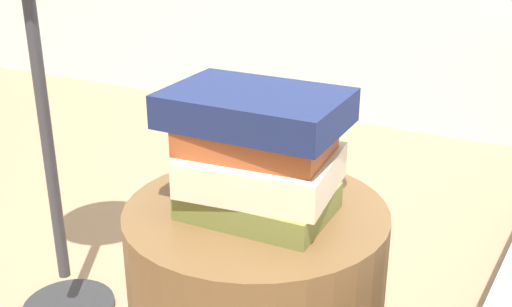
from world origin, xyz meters
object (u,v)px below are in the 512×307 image
at_px(book_rust, 253,140).
at_px(book_cream, 262,170).
at_px(book_olive, 259,201).
at_px(book_navy, 255,108).

bearing_deg(book_rust, book_cream, 2.42).
xyz_separation_m(book_olive, book_cream, (0.00, 0.01, 0.05)).
xyz_separation_m(book_cream, book_navy, (-0.02, 0.01, 0.10)).
xyz_separation_m(book_olive, book_navy, (-0.02, 0.02, 0.16)).
bearing_deg(book_olive, book_rust, 149.09).
distance_m(book_cream, book_rust, 0.06).
bearing_deg(book_cream, book_olive, -100.69).
height_order(book_olive, book_rust, book_rust).
xyz_separation_m(book_cream, book_rust, (-0.02, -0.00, 0.05)).
bearing_deg(book_navy, book_cream, -32.33).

